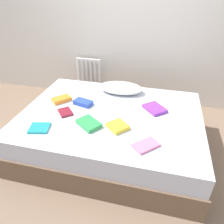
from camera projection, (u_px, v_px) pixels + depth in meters
ground_plane at (111, 147)px, 2.64m from camera, size 8.00×8.00×0.00m
back_wall at (134, 8)px, 2.99m from camera, size 6.00×0.10×2.80m
bed at (111, 131)px, 2.50m from camera, size 2.00×1.50×0.50m
radiator at (89, 75)px, 3.54m from camera, size 0.40×0.04×0.54m
pillow at (121, 88)px, 2.77m from camera, size 0.57×0.32×0.12m
textbook_maroon at (65, 112)px, 2.36m from camera, size 0.21×0.22×0.02m
textbook_pink at (146, 145)px, 1.90m from camera, size 0.26×0.26×0.02m
textbook_green at (89, 123)px, 2.16m from camera, size 0.29×0.28×0.04m
textbook_teal at (39, 128)px, 2.11m from camera, size 0.22×0.21×0.02m
textbook_purple at (155, 109)px, 2.41m from camera, size 0.30×0.30×0.04m
textbook_blue at (83, 103)px, 2.51m from camera, size 0.24×0.17×0.05m
textbook_yellow at (118, 126)px, 2.12m from camera, size 0.25×0.25×0.04m
textbook_orange at (61, 99)px, 2.58m from camera, size 0.24×0.25×0.05m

